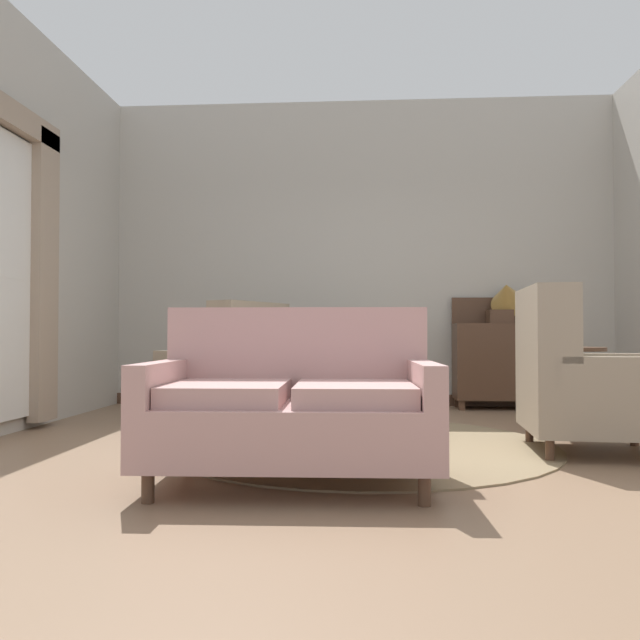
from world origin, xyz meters
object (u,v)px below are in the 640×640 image
object	(u,v)px
armchair_beside_settee	(340,373)
armchair_near_sideboard	(231,373)
gramophone	(506,298)
settee	(293,407)
coffee_table	(356,389)
armchair_far_left	(580,384)
porcelain_vase	(358,358)
sideboard	(499,360)
side_table	(570,382)

from	to	relation	value
armchair_beside_settee	armchair_near_sideboard	distance (m)	1.00
armchair_beside_settee	gramophone	world-z (taller)	gramophone
settee	gramophone	distance (m)	3.89
coffee_table	armchair_far_left	world-z (taller)	armchair_far_left
armchair_far_left	armchair_near_sideboard	distance (m)	2.87
coffee_table	settee	world-z (taller)	settee
porcelain_vase	sideboard	world-z (taller)	sideboard
armchair_beside_settee	settee	bearing A→B (deg)	83.88
side_table	armchair_beside_settee	bearing A→B (deg)	155.23
porcelain_vase	armchair_far_left	xyz separation A→B (m)	(1.45, -0.38, -0.15)
porcelain_vase	armchair_near_sideboard	size ratio (longest dim) A/B	0.27
armchair_near_sideboard	gramophone	distance (m)	2.95
porcelain_vase	settee	distance (m)	1.40
side_table	sideboard	distance (m)	1.74
settee	armchair_beside_settee	distance (m)	2.53
porcelain_vase	armchair_beside_settee	xyz separation A→B (m)	(-0.17, 1.18, -0.18)
coffee_table	armchair_near_sideboard	size ratio (longest dim) A/B	0.68
armchair_beside_settee	armchair_near_sideboard	size ratio (longest dim) A/B	0.86
porcelain_vase	armchair_far_left	bearing A→B (deg)	-14.78
armchair_beside_settee	gramophone	distance (m)	2.00
coffee_table	sideboard	world-z (taller)	sideboard
sideboard	gramophone	world-z (taller)	gramophone
armchair_beside_settee	armchair_far_left	distance (m)	2.25
porcelain_vase	gramophone	distance (m)	2.56
armchair_near_sideboard	side_table	size ratio (longest dim) A/B	1.70
porcelain_vase	armchair_far_left	distance (m)	1.51
settee	armchair_far_left	distance (m)	2.03
sideboard	armchair_beside_settee	bearing A→B (deg)	-151.08
armchair_near_sideboard	sideboard	bearing A→B (deg)	142.26
sideboard	gramophone	bearing A→B (deg)	-61.73
armchair_far_left	gramophone	size ratio (longest dim) A/B	2.02
settee	gramophone	xyz separation A→B (m)	(1.85, 3.33, 0.76)
side_table	settee	bearing A→B (deg)	-139.12
armchair_beside_settee	side_table	size ratio (longest dim) A/B	1.46
armchair_beside_settee	sideboard	xyz separation A→B (m)	(1.63, 0.90, 0.09)
settee	side_table	distance (m)	2.59
side_table	sideboard	size ratio (longest dim) A/B	0.58
porcelain_vase	sideboard	xyz separation A→B (m)	(1.46, 2.08, -0.09)
settee	armchair_near_sideboard	size ratio (longest dim) A/B	1.29
porcelain_vase	sideboard	distance (m)	2.54
armchair_far_left	side_table	xyz separation A→B (m)	(0.17, 0.73, -0.04)
armchair_beside_settee	armchair_near_sideboard	bearing A→B (deg)	15.05
porcelain_vase	coffee_table	bearing A→B (deg)	114.06
coffee_table	armchair_near_sideboard	world-z (taller)	armchair_near_sideboard
porcelain_vase	gramophone	bearing A→B (deg)	52.78
settee	gramophone	bearing A→B (deg)	59.57
porcelain_vase	armchair_near_sideboard	world-z (taller)	armchair_near_sideboard
armchair_beside_settee	side_table	xyz separation A→B (m)	(1.80, -0.83, -0.01)
settee	armchair_far_left	xyz separation A→B (m)	(1.79, 0.96, 0.05)
coffee_table	armchair_far_left	distance (m)	1.54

